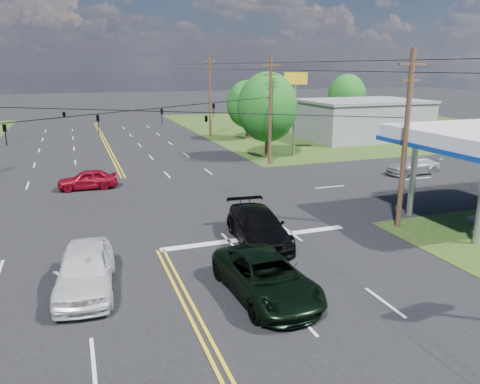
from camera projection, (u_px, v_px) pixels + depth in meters
name	position (u px, v px, depth m)	size (l,w,h in m)	color
ground	(137.00, 206.00, 29.81)	(280.00, 280.00, 0.00)	black
grass_ne	(343.00, 125.00, 70.31)	(46.00, 48.00, 0.03)	#223A12
stop_bar	(257.00, 238.00, 24.17)	(10.00, 0.50, 0.02)	silver
retail_ne	(362.00, 120.00, 57.20)	(14.00, 10.00, 4.40)	slate
pole_se	(406.00, 138.00, 24.60)	(1.60, 0.28, 9.50)	#452A1D
pole_ne	(270.00, 110.00, 40.96)	(1.60, 0.28, 9.50)	#452A1D
pole_right_far	(210.00, 95.00, 58.16)	(1.60, 0.28, 10.00)	#452A1D
span_wire_signals	(132.00, 111.00, 28.26)	(26.00, 18.00, 1.13)	black
power_lines	(134.00, 66.00, 25.76)	(26.04, 100.00, 0.64)	black
tree_right_a	(267.00, 107.00, 44.02)	(5.70, 5.70, 8.18)	#452A1D
tree_right_b	(247.00, 104.00, 55.91)	(4.94, 4.94, 7.09)	#452A1D
tree_far_r	(347.00, 96.00, 66.99)	(5.32, 5.32, 7.63)	#452A1D
pickup_dkgreen	(266.00, 277.00, 17.86)	(2.67, 5.80, 1.61)	black
suv_black	(258.00, 226.00, 23.42)	(2.35, 5.77, 1.67)	black
pickup_white	(85.00, 270.00, 18.23)	(2.15, 5.34, 1.82)	silver
sedan_red	(88.00, 179.00, 33.73)	(1.67, 4.16, 1.42)	maroon
sedan_far	(413.00, 166.00, 38.44)	(1.91, 4.71, 1.37)	silver
polesign_ne	(295.00, 91.00, 44.85)	(2.19, 0.94, 8.09)	#A5A5AA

